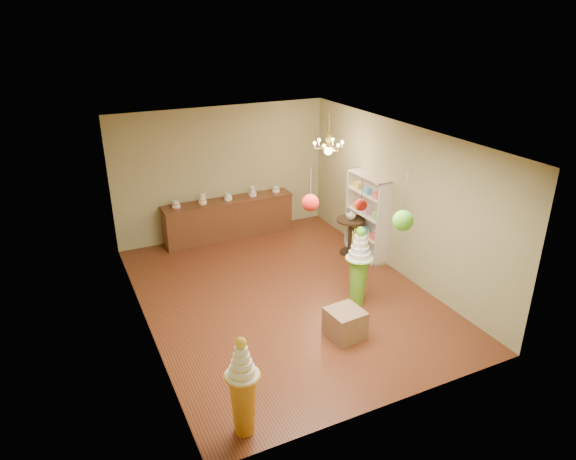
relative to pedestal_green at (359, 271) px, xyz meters
name	(u,v)px	position (x,y,z in m)	size (l,w,h in m)	color
floor	(284,295)	(-1.07, 0.85, -0.65)	(6.50, 6.50, 0.00)	#5C2B19
ceiling	(283,136)	(-1.07, 0.85, 2.35)	(6.50, 6.50, 0.00)	silver
wall_back	(223,172)	(-1.07, 4.10, 0.85)	(5.00, 0.04, 3.00)	#949268
wall_front	(395,310)	(-1.07, -2.40, 0.85)	(5.00, 0.04, 3.00)	#949268
wall_left	(139,247)	(-3.57, 0.85, 0.85)	(0.04, 6.50, 3.00)	#949268
wall_right	(399,200)	(1.43, 0.85, 0.85)	(0.04, 6.50, 3.00)	#949268
pedestal_green	(359,271)	(0.00, 0.00, 0.00)	(0.58, 0.58, 1.51)	#62AF26
pedestal_orange	(243,395)	(-2.96, -2.00, -0.09)	(0.53, 0.53, 1.41)	orange
burlap_riser	(345,324)	(-0.74, -0.79, -0.41)	(0.54, 0.54, 0.49)	#916E4F
sideboard	(229,218)	(-1.07, 3.82, -0.18)	(3.04, 0.54, 1.16)	#572F1B
shelving_unit	(367,216)	(1.27, 1.65, 0.25)	(0.33, 1.20, 1.80)	beige
round_table	(350,231)	(1.00, 1.87, -0.14)	(0.67, 0.67, 0.80)	black
vase	(351,214)	(1.00, 1.87, 0.25)	(0.21, 0.21, 0.22)	beige
pom_red_left	(310,203)	(-1.44, -0.83, 1.80)	(0.24, 0.24, 0.67)	#423C2F
pom_green_mid	(403,220)	(-0.32, -1.47, 1.57)	(0.29, 0.29, 0.92)	#423C2F
pom_red_right	(361,205)	(-1.21, -1.73, 2.03)	(0.16, 0.16, 0.39)	#423C2F
chandelier	(328,148)	(0.61, 2.24, 1.65)	(0.83, 0.83, 0.85)	#ECD453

